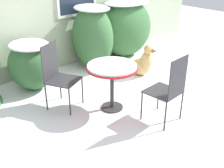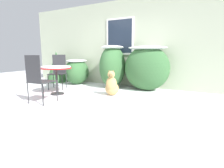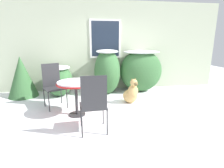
# 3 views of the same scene
# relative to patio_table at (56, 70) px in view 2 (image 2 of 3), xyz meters

# --- Properties ---
(ground_plane) EXTENTS (16.00, 16.00, 0.00)m
(ground_plane) POSITION_rel_patio_table_xyz_m (0.89, -0.01, -0.67)
(ground_plane) COLOR white
(house_wall) EXTENTS (8.00, 0.10, 2.92)m
(house_wall) POSITION_rel_patio_table_xyz_m (0.89, 2.18, 0.79)
(house_wall) COLOR #B2BC9E
(house_wall) RESTS_ON ground_plane
(shrub_left) EXTENTS (0.83, 0.96, 0.92)m
(shrub_left) POSITION_rel_patio_table_xyz_m (-0.60, 1.59, -0.18)
(shrub_left) COLOR #386638
(shrub_left) RESTS_ON ground_plane
(shrub_middle) EXTENTS (0.81, 1.02, 1.39)m
(shrub_middle) POSITION_rel_patio_table_xyz_m (0.89, 1.62, 0.06)
(shrub_middle) COLOR #386638
(shrub_middle) RESTS_ON ground_plane
(shrub_right) EXTENTS (1.39, 0.99, 1.36)m
(shrub_right) POSITION_rel_patio_table_xyz_m (2.02, 1.72, 0.04)
(shrub_right) COLOR #386638
(shrub_right) RESTS_ON ground_plane
(evergreen_bush) EXTENTS (0.86, 0.86, 1.21)m
(evergreen_bush) POSITION_rel_patio_table_xyz_m (-1.67, 1.65, -0.07)
(evergreen_bush) COLOR #386638
(evergreen_bush) RESTS_ON ground_plane
(patio_table) EXTENTS (0.82, 0.82, 0.78)m
(patio_table) POSITION_rel_patio_table_xyz_m (0.00, 0.00, 0.00)
(patio_table) COLOR #2D2D30
(patio_table) RESTS_ON ground_plane
(patio_chair_near_table) EXTENTS (0.64, 0.64, 1.09)m
(patio_chair_near_table) POSITION_rel_patio_table_xyz_m (-0.60, 0.66, -0.08)
(patio_chair_near_table) COLOR #2D2D30
(patio_chair_near_table) RESTS_ON ground_plane
(patio_chair_far_side) EXTENTS (0.51, 0.51, 1.09)m
(patio_chair_far_side) POSITION_rel_patio_table_xyz_m (0.35, -0.87, -0.08)
(patio_chair_far_side) COLOR #2D2D30
(patio_chair_far_side) RESTS_ON ground_plane
(dog) EXTENTS (0.49, 0.62, 0.70)m
(dog) POSITION_rel_patio_table_xyz_m (1.41, 0.60, -0.41)
(dog) COLOR tan
(dog) RESTS_ON ground_plane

